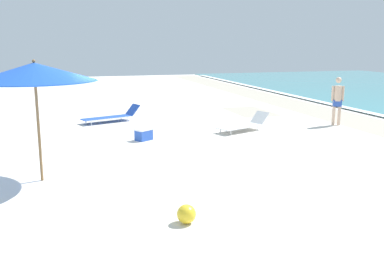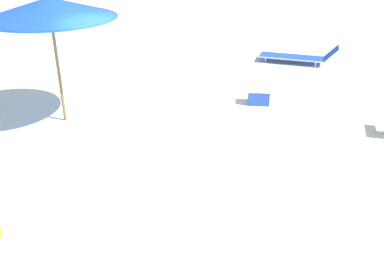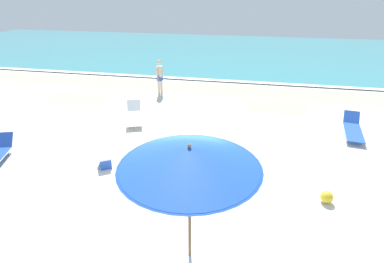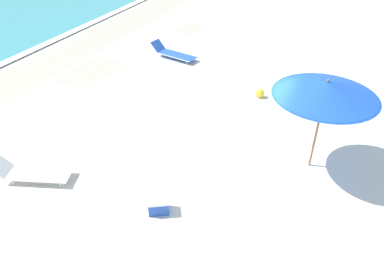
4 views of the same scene
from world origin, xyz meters
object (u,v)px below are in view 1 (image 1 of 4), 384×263
(sun_lounger_near_water_left, at_px, (112,116))
(beachgoer_wading_adult, at_px, (337,98))
(beach_umbrella, at_px, (34,72))
(beach_ball, at_px, (186,214))
(cooler_box, at_px, (144,134))
(sun_lounger_beside_umbrella, at_px, (244,125))

(sun_lounger_near_water_left, height_order, beachgoer_wading_adult, beachgoer_wading_adult)
(beach_umbrella, bearing_deg, beach_ball, 37.70)
(cooler_box, bearing_deg, beach_umbrella, -163.29)
(beach_umbrella, distance_m, beach_ball, 4.50)
(sun_lounger_beside_umbrella, xyz_separation_m, beach_ball, (6.88, -4.04, -0.06))
(beachgoer_wading_adult, distance_m, beach_ball, 10.36)
(cooler_box, bearing_deg, beachgoer_wading_adult, -28.92)
(beachgoer_wading_adult, relative_size, cooler_box, 2.89)
(sun_lounger_near_water_left, xyz_separation_m, beachgoer_wading_adult, (3.10, 7.83, 0.79))
(beach_ball, bearing_deg, beach_umbrella, -142.30)
(beachgoer_wading_adult, distance_m, cooler_box, 7.31)
(sun_lounger_beside_umbrella, height_order, beachgoer_wading_adult, beachgoer_wading_adult)
(sun_lounger_beside_umbrella, relative_size, beach_ball, 6.48)
(beach_umbrella, height_order, cooler_box, beach_umbrella)
(sun_lounger_near_water_left, distance_m, beachgoer_wading_adult, 8.46)
(beach_umbrella, height_order, sun_lounger_near_water_left, beach_umbrella)
(sun_lounger_near_water_left, bearing_deg, beachgoer_wading_adult, 49.07)
(sun_lounger_beside_umbrella, distance_m, sun_lounger_near_water_left, 5.18)
(sun_lounger_near_water_left, relative_size, beach_ball, 7.22)
(beach_ball, distance_m, cooler_box, 6.44)
(sun_lounger_near_water_left, height_order, cooler_box, sun_lounger_near_water_left)
(sun_lounger_near_water_left, bearing_deg, beach_ball, -18.66)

